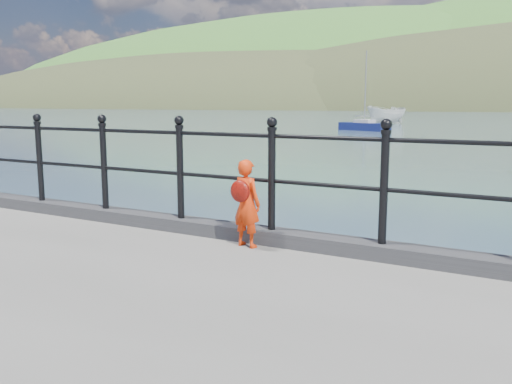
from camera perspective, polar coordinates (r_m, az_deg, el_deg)
The scene contains 6 objects.
ground at distance 6.57m, azimuth -2.55°, elevation -12.89°, with size 600.00×600.00×0.00m, color #2D4251.
kerb at distance 6.12m, azimuth -3.36°, elevation -4.00°, with size 60.00×0.30×0.15m, color #28282B.
railing at distance 5.99m, azimuth -3.43°, elevation 2.99°, with size 18.11×0.11×1.20m.
child at distance 5.60m, azimuth -1.05°, elevation -1.11°, with size 0.37×0.32×0.92m.
launch_white at distance 65.71m, azimuth 13.56°, elevation 7.89°, with size 2.08×5.53×2.13m, color silver.
sailboat_port at distance 50.07m, azimuth 11.32°, elevation 6.75°, with size 5.08×3.23×7.21m.
Camera 1 is at (3.21, -5.16, 2.49)m, focal length 38.00 mm.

